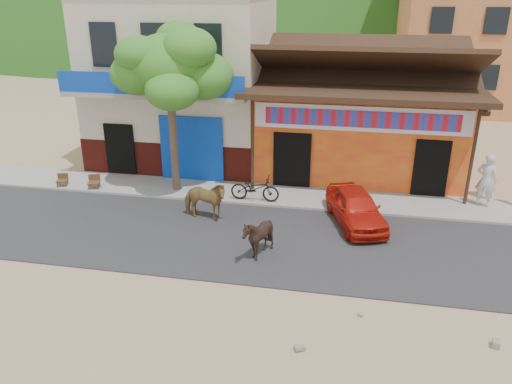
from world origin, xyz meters
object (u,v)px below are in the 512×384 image
(tree, at_px, (172,110))
(cafe_chair_left, at_px, (93,177))
(cow_tan, at_px, (204,200))
(cow_dark, at_px, (258,237))
(cafe_chair_right, at_px, (61,175))
(scooter, at_px, (255,188))
(pedestrian, at_px, (486,180))
(red_car, at_px, (356,207))

(tree, distance_m, cafe_chair_left, 4.03)
(tree, xyz_separation_m, cafe_chair_left, (-3.08, -0.50, -2.54))
(cow_tan, relative_size, cow_dark, 1.26)
(cafe_chair_right, bearing_deg, cow_tan, -31.70)
(scooter, xyz_separation_m, cafe_chair_left, (-6.18, 0.00, 0.00))
(cafe_chair_right, bearing_deg, tree, -10.23)
(tree, relative_size, cafe_chair_right, 7.12)
(pedestrian, distance_m, cafe_chair_right, 15.42)
(scooter, distance_m, cafe_chair_left, 6.18)
(cow_tan, bearing_deg, scooter, -33.73)
(pedestrian, distance_m, cafe_chair_left, 14.11)
(cow_tan, distance_m, cow_dark, 3.09)
(cow_dark, xyz_separation_m, scooter, (-0.83, 3.82, -0.09))
(cow_dark, relative_size, cafe_chair_right, 1.49)
(red_car, bearing_deg, scooter, 144.83)
(cafe_chair_right, bearing_deg, pedestrian, -12.67)
(tree, distance_m, cow_tan, 3.66)
(cow_dark, bearing_deg, cow_tan, -159.92)
(cafe_chair_left, bearing_deg, cow_dark, -47.11)
(red_car, bearing_deg, cafe_chair_left, 155.34)
(tree, xyz_separation_m, cow_tan, (1.74, -2.14, -2.41))
(cow_dark, height_order, cafe_chair_right, cow_dark)
(tree, bearing_deg, pedestrian, 3.06)
(pedestrian, bearing_deg, tree, 26.16)
(cafe_chair_right, bearing_deg, red_car, -22.19)
(scooter, bearing_deg, cow_tan, 141.59)
(tree, relative_size, pedestrian, 3.22)
(cow_tan, xyz_separation_m, red_car, (4.88, 0.59, -0.10))
(tree, bearing_deg, cow_tan, -50.97)
(tree, height_order, cow_tan, tree)
(cafe_chair_left, bearing_deg, scooter, -18.57)
(tree, xyz_separation_m, red_car, (6.62, -1.56, -2.52))
(scooter, height_order, pedestrian, pedestrian)
(tree, distance_m, cafe_chair_right, 5.12)
(cafe_chair_left, bearing_deg, pedestrian, -14.15)
(tree, height_order, cow_dark, tree)
(cow_dark, relative_size, scooter, 0.72)
(tree, height_order, scooter, tree)
(cow_tan, xyz_separation_m, cow_dark, (2.20, -2.17, -0.04))
(cafe_chair_left, bearing_deg, red_car, -24.79)
(cow_dark, distance_m, cafe_chair_left, 7.99)
(red_car, relative_size, pedestrian, 1.78)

